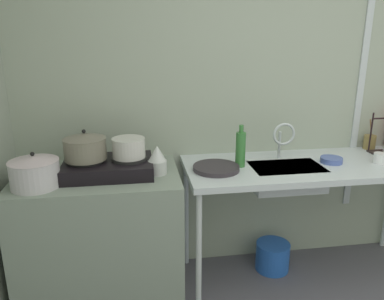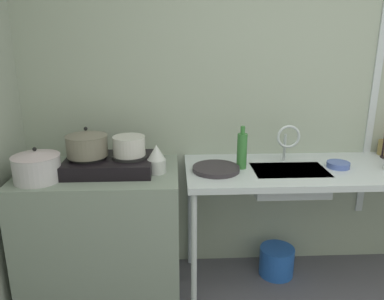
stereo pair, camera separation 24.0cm
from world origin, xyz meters
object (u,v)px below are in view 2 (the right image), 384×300
at_px(pot_beside_stove, 37,166).
at_px(frying_pan, 216,169).
at_px(pot_on_right_burner, 129,146).
at_px(sink_basin, 289,180).
at_px(faucet, 288,138).
at_px(bucket_on_floor, 277,261).
at_px(percolator, 157,159).
at_px(stove, 109,164).
at_px(small_bowl_on_drainboard, 338,165).
at_px(utensil_jar, 384,147).
at_px(bottle_by_sink, 242,150).
at_px(pot_on_left_burner, 87,143).

bearing_deg(pot_beside_stove, frying_pan, 6.20).
distance_m(pot_on_right_burner, sink_basin, 1.05).
bearing_deg(faucet, frying_pan, -166.30).
distance_m(frying_pan, bucket_on_floor, 0.92).
xyz_separation_m(percolator, faucet, (0.86, 0.13, 0.09)).
relative_size(stove, sink_basin, 1.15).
distance_m(sink_basin, bucket_on_floor, 0.70).
height_order(small_bowl_on_drainboard, utensil_jar, utensil_jar).
height_order(faucet, bottle_by_sink, bottle_by_sink).
bearing_deg(small_bowl_on_drainboard, utensil_jar, 30.28).
xyz_separation_m(stove, pot_on_left_burner, (-0.13, 0.00, 0.14)).
height_order(frying_pan, small_bowl_on_drainboard, small_bowl_on_drainboard).
xyz_separation_m(pot_beside_stove, bucket_on_floor, (1.55, 0.25, -0.85)).
height_order(stove, faucet, faucet).
bearing_deg(faucet, pot_on_left_burner, -176.18).
xyz_separation_m(pot_on_left_burner, utensil_jar, (2.05, 0.26, -0.13)).
bearing_deg(stove, bottle_by_sink, 1.09).
bearing_deg(stove, pot_on_right_burner, 0.00).
bearing_deg(bucket_on_floor, percolator, -170.51).
height_order(faucet, bucket_on_floor, faucet).
xyz_separation_m(pot_on_right_burner, small_bowl_on_drainboard, (1.35, -0.00, -0.15)).
height_order(percolator, sink_basin, percolator).
xyz_separation_m(percolator, bucket_on_floor, (0.85, 0.14, -0.85)).
xyz_separation_m(pot_on_right_burner, frying_pan, (0.55, -0.03, -0.15)).
distance_m(stove, bottle_by_sink, 0.85).
bearing_deg(small_bowl_on_drainboard, pot_on_right_burner, 179.87).
relative_size(percolator, sink_basin, 0.39).
bearing_deg(bucket_on_floor, stove, -175.04).
distance_m(stove, pot_beside_stove, 0.43).
distance_m(percolator, small_bowl_on_drainboard, 1.18).
bearing_deg(small_bowl_on_drainboard, faucet, 164.34).
bearing_deg(faucet, small_bowl_on_drainboard, -15.66).
height_order(faucet, utensil_jar, faucet).
bearing_deg(pot_on_right_burner, utensil_jar, 8.12).
bearing_deg(bottle_by_sink, frying_pan, -164.20).
distance_m(pot_on_left_burner, pot_on_right_burner, 0.26).
distance_m(pot_on_left_burner, bucket_on_floor, 1.60).
height_order(small_bowl_on_drainboard, bucket_on_floor, small_bowl_on_drainboard).
height_order(pot_on_left_burner, utensil_jar, pot_on_left_burner).
bearing_deg(sink_basin, pot_on_left_burner, 178.51).
distance_m(percolator, sink_basin, 0.87).
height_order(pot_on_left_burner, small_bowl_on_drainboard, pot_on_left_burner).
height_order(stove, frying_pan, stove).
xyz_separation_m(stove, sink_basin, (1.15, -0.03, -0.12)).
xyz_separation_m(pot_beside_stove, frying_pan, (1.07, 0.12, -0.08)).
distance_m(pot_beside_stove, percolator, 0.71).
bearing_deg(stove, sink_basin, -1.65).
distance_m(pot_on_right_burner, bucket_on_floor, 1.38).
bearing_deg(pot_beside_stove, faucet, 8.57).
distance_m(pot_on_left_burner, sink_basin, 1.31).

